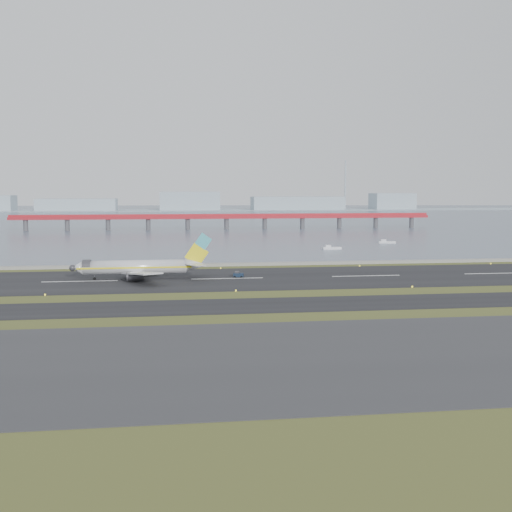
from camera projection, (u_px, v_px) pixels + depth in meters
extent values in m
plane|color=#2F4317|center=(239.00, 297.00, 148.94)|extent=(1000.00, 1000.00, 0.00)
cube|color=#303032|center=(281.00, 358.00, 94.75)|extent=(1000.00, 50.00, 0.10)
cube|color=black|center=(245.00, 306.00, 137.11)|extent=(1000.00, 18.00, 0.10)
cube|color=black|center=(227.00, 279.00, 178.49)|extent=(1000.00, 45.00, 0.10)
cube|color=gray|center=(219.00, 265.00, 208.00)|extent=(1000.00, 2.50, 1.00)
cube|color=#4C596D|center=(185.00, 216.00, 602.15)|extent=(1400.00, 800.00, 1.30)
cube|color=maroon|center=(226.00, 217.00, 397.20)|extent=(260.00, 5.00, 1.60)
cube|color=maroon|center=(226.00, 215.00, 397.04)|extent=(260.00, 0.40, 1.40)
cylinder|color=#4C4C51|center=(67.00, 226.00, 384.59)|extent=(2.80, 2.80, 7.00)
cylinder|color=#4C4C51|center=(227.00, 225.00, 397.66)|extent=(2.80, 2.80, 7.00)
cylinder|color=#4C4C51|center=(376.00, 223.00, 410.74)|extent=(2.80, 2.80, 7.00)
cube|color=#9BACB7|center=(181.00, 210.00, 759.79)|extent=(1400.00, 80.00, 1.00)
cube|color=#9BACB7|center=(77.00, 205.00, 742.72)|extent=(90.00, 35.00, 14.00)
cube|color=#9BACB7|center=(190.00, 201.00, 760.01)|extent=(70.00, 35.00, 22.00)
cube|color=#9BACB7|center=(297.00, 203.00, 778.02)|extent=(110.00, 35.00, 16.00)
cube|color=#9BACB7|center=(392.00, 201.00, 794.16)|extent=(50.00, 35.00, 20.00)
cylinder|color=#9BACB7|center=(345.00, 185.00, 783.91)|extent=(1.80, 1.80, 60.00)
cylinder|color=silver|center=(135.00, 267.00, 176.87)|extent=(28.00, 3.80, 3.80)
cone|color=silver|center=(77.00, 268.00, 174.74)|extent=(3.20, 3.80, 3.80)
cone|color=silver|center=(194.00, 265.00, 179.04)|extent=(5.00, 3.80, 3.80)
cube|color=yellow|center=(135.00, 268.00, 174.97)|extent=(31.00, 0.06, 0.45)
cube|color=yellow|center=(135.00, 266.00, 178.76)|extent=(31.00, 0.06, 0.45)
cube|color=silver|center=(142.00, 273.00, 168.86)|extent=(11.31, 15.89, 1.66)
cube|color=silver|center=(144.00, 266.00, 185.61)|extent=(11.31, 15.89, 1.66)
cylinder|color=#39383D|center=(136.00, 277.00, 171.22)|extent=(4.20, 2.10, 2.10)
cylinder|color=#39383D|center=(138.00, 271.00, 183.04)|extent=(4.20, 2.10, 2.10)
cube|color=yellow|center=(197.00, 255.00, 178.85)|extent=(6.80, 0.35, 6.85)
cube|color=#44B0C2|center=(203.00, 241.00, 178.72)|extent=(4.85, 0.37, 4.90)
cube|color=silver|center=(196.00, 265.00, 175.29)|extent=(5.64, 6.80, 0.22)
cube|color=silver|center=(194.00, 262.00, 182.77)|extent=(5.64, 6.80, 0.22)
cylinder|color=black|center=(95.00, 279.00, 175.68)|extent=(0.80, 0.28, 0.80)
cylinder|color=black|center=(140.00, 279.00, 174.62)|extent=(1.00, 0.38, 1.00)
cylinder|color=black|center=(141.00, 276.00, 180.13)|extent=(1.00, 0.38, 1.00)
cube|color=#122034|center=(238.00, 275.00, 180.82)|extent=(3.06, 2.19, 1.04)
cube|color=#39383D|center=(237.00, 272.00, 180.79)|extent=(1.49, 1.55, 0.60)
cylinder|color=black|center=(235.00, 277.00, 180.29)|extent=(0.65, 0.40, 0.60)
cylinder|color=black|center=(236.00, 276.00, 181.66)|extent=(0.65, 0.40, 0.60)
cylinder|color=black|center=(241.00, 277.00, 180.08)|extent=(0.65, 0.40, 0.60)
cylinder|color=black|center=(242.00, 276.00, 181.44)|extent=(0.65, 0.40, 0.60)
cube|color=white|center=(332.00, 248.00, 265.80)|extent=(7.90, 2.59, 1.01)
cube|color=white|center=(328.00, 246.00, 265.45)|extent=(2.27, 1.83, 1.01)
cube|color=white|center=(387.00, 242.00, 295.60)|extent=(7.93, 3.68, 0.98)
cube|color=white|center=(384.00, 241.00, 295.57)|extent=(2.45, 2.10, 0.98)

